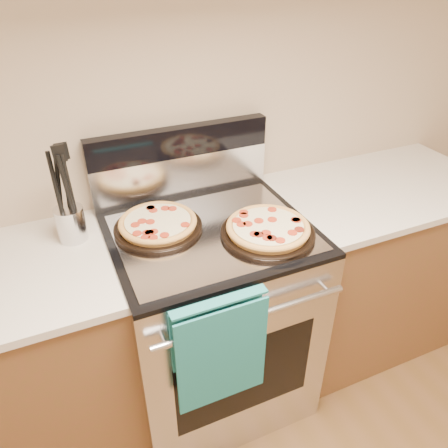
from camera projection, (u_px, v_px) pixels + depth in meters
name	position (u px, v px, depth m)	size (l,w,h in m)	color
wall_back	(174.00, 92.00, 1.70)	(4.00, 4.00, 0.00)	#C4A88D
range_body	(211.00, 319.00, 1.91)	(0.76, 0.68, 0.90)	#B7B7BC
oven_window	(245.00, 377.00, 1.66)	(0.56, 0.01, 0.40)	black
cooktop	(210.00, 231.00, 1.67)	(0.76, 0.68, 0.02)	black
backsplash_lower	(182.00, 175.00, 1.85)	(0.76, 0.06, 0.18)	silver
backsplash_upper	(180.00, 141.00, 1.77)	(0.76, 0.06, 0.12)	black
oven_handle	(253.00, 317.00, 1.44)	(0.03, 0.03, 0.70)	silver
dish_towel	(220.00, 349.00, 1.45)	(0.32, 0.05, 0.42)	#19537E
foil_sheet	(213.00, 232.00, 1.64)	(0.70, 0.55, 0.01)	gray
cabinet_right	(367.00, 266.00, 2.24)	(1.00, 0.62, 0.88)	brown
countertop_right	(385.00, 188.00, 2.00)	(1.02, 0.64, 0.03)	beige
pepperoni_pizza_back	(158.00, 224.00, 1.64)	(0.33, 0.33, 0.04)	#BD8539
pepperoni_pizza_front	(268.00, 229.00, 1.61)	(0.34, 0.34, 0.05)	#BD8539
utensil_crock	(71.00, 224.00, 1.59)	(0.10, 0.10, 0.13)	silver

